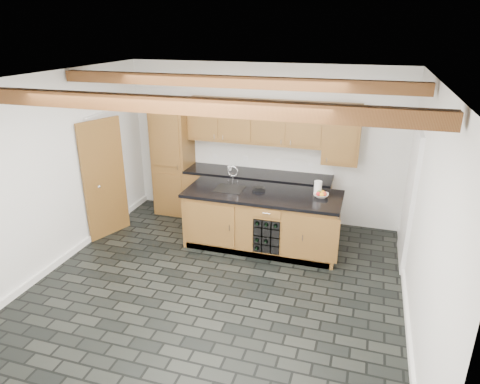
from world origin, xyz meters
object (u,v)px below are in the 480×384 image
Objects in this scene: kitchen_scale at (259,189)px; fruit_bowl at (321,195)px; paper_towel at (318,188)px; island at (262,220)px.

kitchen_scale is 0.99m from fruit_bowl.
fruit_bowl is 1.03× the size of paper_towel.
fruit_bowl is at bearing -52.46° from paper_towel.
kitchen_scale reaches higher than island.
island is 11.15× the size of kitchen_scale.
kitchen_scale is at bearing 137.79° from island.
fruit_bowl is 0.14m from paper_towel.
island is 10.92× the size of fruit_bowl.
paper_towel is (0.83, 0.18, 0.58)m from island.
kitchen_scale is (-0.09, 0.08, 0.49)m from island.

